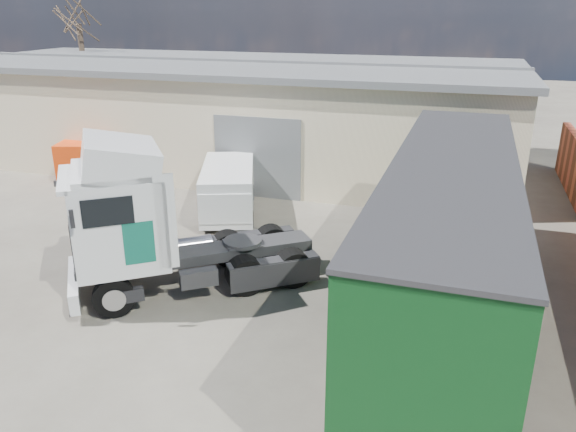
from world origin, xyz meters
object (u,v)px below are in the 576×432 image
(tractor_unit, at_px, (152,228))
(orange_skip, at_px, (91,165))
(bare_tree, at_px, (77,8))
(panel_van, at_px, (228,191))
(box_trailer, at_px, (449,226))

(tractor_unit, bearing_deg, orange_skip, -172.98)
(bare_tree, bearing_deg, orange_skip, -53.87)
(panel_van, height_order, orange_skip, panel_van)
(bare_tree, distance_m, panel_van, 21.28)
(box_trailer, xyz_separation_m, orange_skip, (-16.96, 8.28, -1.94))
(tractor_unit, bearing_deg, panel_van, 147.32)
(tractor_unit, relative_size, orange_skip, 2.06)
(tractor_unit, xyz_separation_m, box_trailer, (8.22, 0.73, 0.76))
(bare_tree, bearing_deg, tractor_unit, -49.88)
(bare_tree, bearing_deg, box_trailer, -37.15)
(bare_tree, xyz_separation_m, tractor_unit, (16.21, -19.24, -5.91))
(box_trailer, bearing_deg, panel_van, 146.61)
(panel_van, relative_size, orange_skip, 1.51)
(bare_tree, distance_m, orange_skip, 14.51)
(box_trailer, bearing_deg, orange_skip, 154.65)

